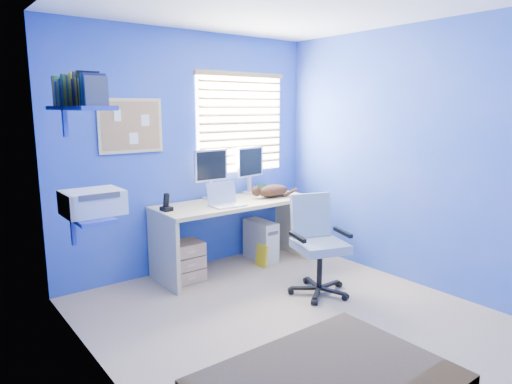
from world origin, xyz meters
TOP-DOWN VIEW (x-y plane):
  - floor at (0.00, 0.00)m, footprint 3.00×3.20m
  - ceiling at (0.00, 0.00)m, footprint 3.00×3.20m
  - wall_back at (0.00, 1.60)m, footprint 3.00×0.01m
  - wall_front at (0.00, -1.60)m, footprint 3.00×0.01m
  - wall_left at (-1.50, 0.00)m, footprint 0.01×3.20m
  - wall_right at (1.50, 0.00)m, footprint 0.01×3.20m
  - desk at (0.33, 1.26)m, footprint 1.73×0.65m
  - laptop at (0.14, 1.11)m, footprint 0.34×0.28m
  - monitor_left at (0.19, 1.52)m, footprint 0.40×0.12m
  - monitor_right at (0.72, 1.52)m, footprint 0.42×0.19m
  - phone at (-0.45, 1.28)m, footprint 0.10×0.12m
  - mug at (0.86, 1.46)m, footprint 0.10×0.09m
  - cd_spindle at (1.00, 1.44)m, footprint 0.13×0.13m
  - cat at (0.80, 1.18)m, footprint 0.42×0.29m
  - tower_pc at (0.72, 1.31)m, footprint 0.19×0.44m
  - drawer_boxes at (-0.29, 1.25)m, footprint 0.35×0.28m
  - yellow_book at (0.58, 1.11)m, footprint 0.03×0.17m
  - backpack at (1.24, 1.10)m, footprint 0.28×0.22m
  - office_chair at (0.56, 0.24)m, footprint 0.67×0.67m
  - window_blinds at (0.65, 1.57)m, footprint 1.15×0.05m
  - corkboard at (-0.65, 1.58)m, footprint 0.64×0.02m
  - wall_shelves at (-1.35, 0.75)m, footprint 0.42×0.90m

SIDE VIEW (x-z plane):
  - floor at x=0.00m, z-range 0.00..0.00m
  - yellow_book at x=0.58m, z-range 0.00..0.24m
  - backpack at x=1.24m, z-range 0.00..0.31m
  - drawer_boxes at x=-0.29m, z-range 0.00..0.41m
  - tower_pc at x=0.72m, z-range 0.00..0.45m
  - office_chair at x=0.56m, z-range -0.12..0.80m
  - desk at x=0.33m, z-range 0.00..0.74m
  - cd_spindle at x=1.00m, z-range 0.74..0.81m
  - mug at x=0.86m, z-range 0.74..0.84m
  - cat at x=0.80m, z-range 0.74..0.88m
  - phone at x=-0.45m, z-range 0.74..0.91m
  - laptop at x=0.14m, z-range 0.74..0.96m
  - monitor_left at x=0.19m, z-range 0.74..1.28m
  - monitor_right at x=0.72m, z-range 0.74..1.28m
  - wall_back at x=0.00m, z-range 0.00..2.50m
  - wall_front at x=0.00m, z-range 0.00..2.50m
  - wall_left at x=-1.50m, z-range 0.00..2.50m
  - wall_right at x=1.50m, z-range 0.00..2.50m
  - wall_shelves at x=-1.35m, z-range 0.91..1.96m
  - corkboard at x=-0.65m, z-range 1.29..1.81m
  - window_blinds at x=0.65m, z-range 1.00..2.10m
  - ceiling at x=0.00m, z-range 2.50..2.50m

